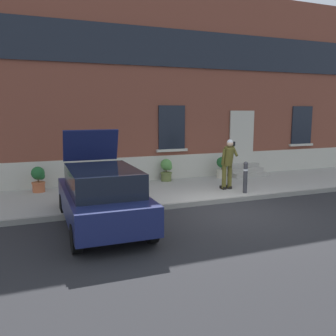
{
  "coord_description": "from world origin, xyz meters",
  "views": [
    {
      "loc": [
        -5.19,
        -8.58,
        2.83
      ],
      "look_at": [
        -1.19,
        1.6,
        1.1
      ],
      "focal_mm": 38.54,
      "sensor_mm": 36.0,
      "label": 1
    }
  ],
  "objects_px": {
    "bollard_near_person": "(245,176)",
    "planter_cream": "(222,167)",
    "person_on_phone": "(228,161)",
    "planter_charcoal": "(108,174)",
    "hatchback_car_navy": "(102,196)",
    "planter_olive": "(166,169)",
    "planter_terracotta": "(38,179)"
  },
  "relations": [
    {
      "from": "hatchback_car_navy",
      "to": "bollard_near_person",
      "type": "bearing_deg",
      "value": 15.9
    },
    {
      "from": "planter_olive",
      "to": "person_on_phone",
      "type": "bearing_deg",
      "value": -57.46
    },
    {
      "from": "person_on_phone",
      "to": "planter_olive",
      "type": "relative_size",
      "value": 2.02
    },
    {
      "from": "planter_terracotta",
      "to": "planter_cream",
      "type": "xyz_separation_m",
      "value": [
        7.02,
        0.03,
        0.0
      ]
    },
    {
      "from": "person_on_phone",
      "to": "planter_charcoal",
      "type": "xyz_separation_m",
      "value": [
        -3.75,
        1.94,
        -0.54
      ]
    },
    {
      "from": "planter_terracotta",
      "to": "planter_charcoal",
      "type": "height_order",
      "value": "same"
    },
    {
      "from": "bollard_near_person",
      "to": "planter_olive",
      "type": "xyz_separation_m",
      "value": [
        -1.67,
        2.88,
        -0.11
      ]
    },
    {
      "from": "planter_olive",
      "to": "bollard_near_person",
      "type": "bearing_deg",
      "value": -59.84
    },
    {
      "from": "planter_terracotta",
      "to": "planter_charcoal",
      "type": "distance_m",
      "value": 2.34
    },
    {
      "from": "planter_terracotta",
      "to": "planter_cream",
      "type": "relative_size",
      "value": 1.0
    },
    {
      "from": "planter_terracotta",
      "to": "planter_cream",
      "type": "bearing_deg",
      "value": 0.27
    },
    {
      "from": "planter_charcoal",
      "to": "planter_cream",
      "type": "relative_size",
      "value": 1.0
    },
    {
      "from": "planter_charcoal",
      "to": "planter_cream",
      "type": "bearing_deg",
      "value": 0.71
    },
    {
      "from": "bollard_near_person",
      "to": "planter_cream",
      "type": "height_order",
      "value": "bollard_near_person"
    },
    {
      "from": "planter_charcoal",
      "to": "planter_olive",
      "type": "distance_m",
      "value": 2.35
    },
    {
      "from": "bollard_near_person",
      "to": "planter_olive",
      "type": "bearing_deg",
      "value": 120.16
    },
    {
      "from": "hatchback_car_navy",
      "to": "person_on_phone",
      "type": "xyz_separation_m",
      "value": [
        4.76,
        2.1,
        0.35
      ]
    },
    {
      "from": "hatchback_car_navy",
      "to": "person_on_phone",
      "type": "distance_m",
      "value": 5.21
    },
    {
      "from": "bollard_near_person",
      "to": "planter_cream",
      "type": "relative_size",
      "value": 1.22
    },
    {
      "from": "hatchback_car_navy",
      "to": "bollard_near_person",
      "type": "xyz_separation_m",
      "value": [
        5.02,
        1.43,
        -0.09
      ]
    },
    {
      "from": "person_on_phone",
      "to": "planter_cream",
      "type": "bearing_deg",
      "value": 77.53
    },
    {
      "from": "planter_olive",
      "to": "planter_cream",
      "type": "xyz_separation_m",
      "value": [
        2.34,
        -0.21,
        0.0
      ]
    },
    {
      "from": "person_on_phone",
      "to": "planter_charcoal",
      "type": "height_order",
      "value": "person_on_phone"
    },
    {
      "from": "bollard_near_person",
      "to": "planter_cream",
      "type": "distance_m",
      "value": 2.75
    },
    {
      "from": "person_on_phone",
      "to": "planter_charcoal",
      "type": "relative_size",
      "value": 2.02
    },
    {
      "from": "hatchback_car_navy",
      "to": "planter_olive",
      "type": "height_order",
      "value": "hatchback_car_navy"
    },
    {
      "from": "planter_charcoal",
      "to": "planter_olive",
      "type": "bearing_deg",
      "value": 6.56
    },
    {
      "from": "bollard_near_person",
      "to": "planter_cream",
      "type": "xyz_separation_m",
      "value": [
        0.67,
        2.67,
        -0.11
      ]
    },
    {
      "from": "hatchback_car_navy",
      "to": "planter_cream",
      "type": "height_order",
      "value": "hatchback_car_navy"
    },
    {
      "from": "planter_charcoal",
      "to": "hatchback_car_navy",
      "type": "bearing_deg",
      "value": -104.01
    },
    {
      "from": "hatchback_car_navy",
      "to": "planter_charcoal",
      "type": "height_order",
      "value": "hatchback_car_navy"
    },
    {
      "from": "bollard_near_person",
      "to": "planter_charcoal",
      "type": "distance_m",
      "value": 4.79
    }
  ]
}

